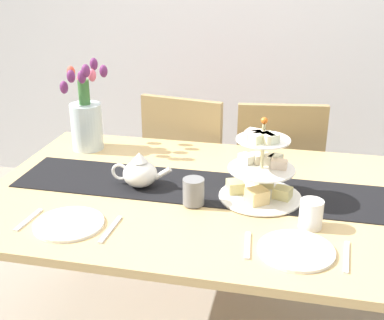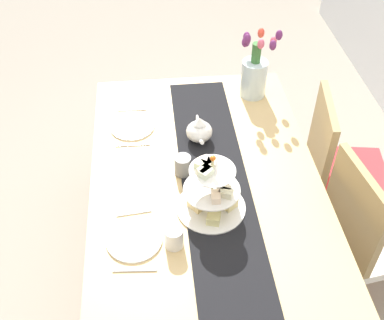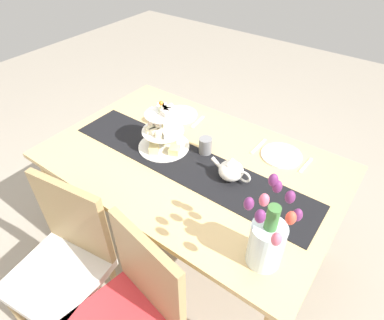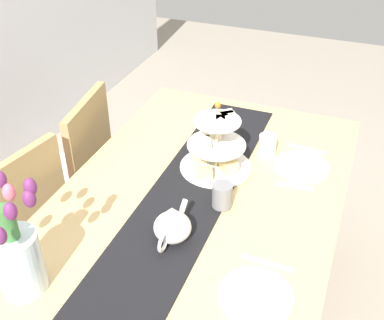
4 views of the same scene
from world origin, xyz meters
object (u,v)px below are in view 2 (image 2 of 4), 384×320
Objects in this scene: dining_table at (205,189)px; tiered_cake_stand at (212,192)px; knife_right at (135,270)px; teapot at (199,131)px; tulip_vase at (255,72)px; chair_right at (368,232)px; dinner_plate_right at (134,239)px; knife_left at (133,145)px; mug_white_text at (174,237)px; dinner_plate_left at (132,126)px; mug_grey at (183,165)px; fork_left at (132,109)px; fork_right at (134,212)px; chair_left at (337,165)px.

tiered_cake_stand reaches higher than dining_table.
knife_right is at bearing -49.60° from tiered_cake_stand.
tulip_vase reaches higher than teapot.
chair_right reaches higher than dinner_plate_right.
teapot is 0.59× the size of tulip_vase.
tiered_cake_stand reaches higher than knife_left.
teapot is 0.66m from mug_white_text.
dinner_plate_left is (-0.62, -1.09, 0.24)m from chair_right.
dinner_plate_left reaches higher than knife_right.
chair_right is at bearing 73.83° from mug_grey.
mug_grey is at bearing -23.84° from teapot.
knife_right is at bearing -31.57° from tulip_vase.
mug_grey is at bearing -106.17° from chair_right.
chair_right reaches higher than fork_left.
mug_grey is (-0.22, -0.10, -0.05)m from tiered_cake_stand.
knife_left is (0.01, -0.33, -0.06)m from teapot.
dining_table is 1.80× the size of chair_right.
fork_right is at bearing -39.86° from tulip_vase.
tiered_cake_stand reaches higher than fork_left.
tulip_vase is at bearing 150.95° from dining_table.
mug_white_text reaches higher than knife_left.
teapot reaches higher than mug_white_text.
tiered_cake_stand is at bearing 112.72° from dinner_plate_right.
mug_grey is at bearing 170.01° from mug_white_text.
fork_left is at bearing -130.27° from teapot.
tiered_cake_stand reaches higher than mug_grey.
tiered_cake_stand is at bearing 0.33° from teapot.
tulip_vase is at bearing 152.59° from mug_white_text.
tulip_vase is at bearing -132.77° from chair_left.
chair_right is 5.35× the size of knife_right.
tiered_cake_stand is 2.03× the size of fork_right.
teapot is at bearing 91.37° from knife_left.
dinner_plate_left is (-0.16, -1.09, 0.24)m from chair_left.
knife_left is (-0.25, -0.33, 0.10)m from dining_table.
tulip_vase is at bearing 143.02° from mug_grey.
knife_right is at bearing 0.00° from dinner_plate_right.
dinner_plate_left is at bearing -112.38° from teapot.
fork_right is 0.25m from mug_white_text.
chair_left is at bearing 123.27° from knife_right.
chair_left is at bearing 47.23° from tulip_vase.
fork_left is (-0.74, -0.34, -0.10)m from tiered_cake_stand.
tulip_vase reaches higher than mug_grey.
mug_white_text is at bearing -27.41° from tulip_vase.
tiered_cake_stand reaches higher than dinner_plate_left.
knife_left is 0.32m from mug_grey.
teapot is at bearing 156.16° from mug_grey.
chair_right is 9.58× the size of mug_grey.
chair_right is at bearing 57.64° from teapot.
dining_table is at bearing 75.56° from mug_grey.
chair_left reaches higher than fork_right.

